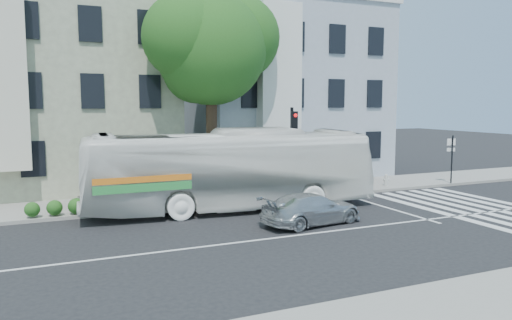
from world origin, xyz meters
TOP-DOWN VIEW (x-y plane):
  - ground at (0.00, 0.00)m, footprint 120.00×120.00m
  - sidewalk_far at (0.00, 8.00)m, footprint 80.00×4.00m
  - building_left at (-7.00, 15.00)m, footprint 12.00×10.00m
  - building_right at (7.00, 15.00)m, footprint 12.00×10.00m
  - street_tree at (0.06, 8.74)m, footprint 7.30×5.90m
  - bus at (-0.26, 5.20)m, footprint 4.08×13.36m
  - sedan at (1.70, 1.28)m, footprint 2.43×4.55m
  - hedge at (-4.25, 6.30)m, footprint 8.54×1.81m
  - traffic_signal at (3.31, 5.94)m, footprint 0.48×0.54m
  - fire_hydrant at (9.91, 6.96)m, footprint 0.37×0.21m
  - far_sign_pole at (13.92, 6.14)m, footprint 0.50×0.23m

SIDE VIEW (x-z plane):
  - ground at x=0.00m, z-range 0.00..0.00m
  - sidewalk_far at x=0.00m, z-range 0.00..0.15m
  - fire_hydrant at x=9.91m, z-range 0.16..0.82m
  - hedge at x=-4.25m, z-range 0.15..0.85m
  - sedan at x=1.70m, z-range 0.00..1.26m
  - bus at x=-0.26m, z-range 0.00..3.67m
  - far_sign_pole at x=13.92m, z-range 0.50..3.31m
  - traffic_signal at x=3.31m, z-range 0.67..5.29m
  - building_left at x=-7.00m, z-range 0.00..11.00m
  - building_right at x=7.00m, z-range 0.00..11.00m
  - street_tree at x=0.06m, z-range 2.28..13.38m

